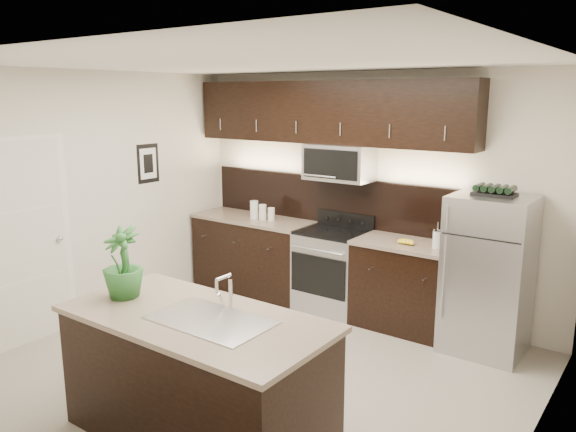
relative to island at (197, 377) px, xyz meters
The scene contains 12 objects.
ground 1.17m from the island, 105.37° to the left, with size 4.50×4.50×0.00m, color gray.
room_walls 1.63m from the island, 111.63° to the left, with size 4.52×4.02×2.71m.
counter_run 2.82m from the island, 105.19° to the left, with size 3.51×0.65×0.94m.
upper_fixtures 3.39m from the island, 103.95° to the left, with size 3.49×0.40×1.66m.
island is the anchor object (origin of this frame).
sink_faucet 0.51m from the island, ahead, with size 0.84×0.50×0.28m.
refrigerator 2.95m from the island, 65.21° to the left, with size 0.74×0.67×1.53m, color #B2B2B7.
wine_rack 3.13m from the island, 65.21° to the left, with size 0.38×0.23×0.09m.
plant 1.02m from the island, behind, with size 0.30×0.30×0.54m, color #245B24.
canisters 3.15m from the island, 120.09° to the left, with size 0.33×0.13×0.22m.
french_press 2.82m from the island, 75.21° to the left, with size 0.09×0.09×0.26m.
bananas 2.71m from the island, 82.48° to the left, with size 0.18×0.14×0.05m, color gold.
Camera 1 is at (2.96, -3.62, 2.44)m, focal length 35.00 mm.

